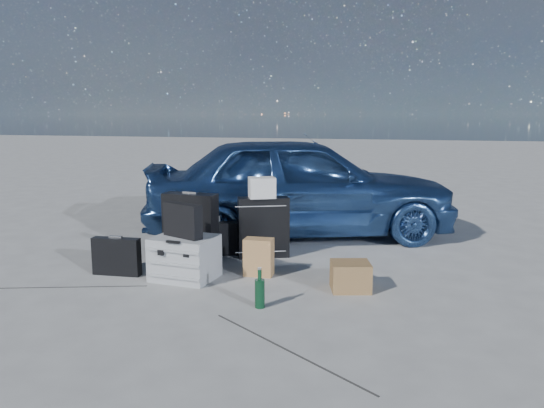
# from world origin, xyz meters

# --- Properties ---
(ground) EXTENTS (60.00, 60.00, 0.00)m
(ground) POSITION_xyz_m (0.00, 0.00, 0.00)
(ground) COLOR #9E9F9A
(ground) RESTS_ON ground
(car) EXTENTS (4.22, 2.88, 1.33)m
(car) POSITION_xyz_m (0.27, 2.14, 0.67)
(car) COLOR #345A94
(car) RESTS_ON ground
(pelican_case) EXTENTS (0.61, 0.52, 0.42)m
(pelican_case) POSITION_xyz_m (-0.42, 0.08, 0.21)
(pelican_case) COLOR #999B9E
(pelican_case) RESTS_ON ground
(laptop_bag) EXTENTS (0.44, 0.27, 0.33)m
(laptop_bag) POSITION_xyz_m (-0.42, 0.06, 0.58)
(laptop_bag) COLOR black
(laptop_bag) RESTS_ON pelican_case
(briefcase) EXTENTS (0.49, 0.14, 0.37)m
(briefcase) POSITION_xyz_m (-1.12, 0.02, 0.19)
(briefcase) COLOR black
(briefcase) RESTS_ON ground
(suitcase_left) EXTENTS (0.58, 0.24, 0.75)m
(suitcase_left) POSITION_xyz_m (-0.60, 0.64, 0.37)
(suitcase_left) COLOR black
(suitcase_left) RESTS_ON ground
(suitcase_right) EXTENTS (0.59, 0.41, 0.67)m
(suitcase_right) POSITION_xyz_m (0.10, 1.06, 0.34)
(suitcase_right) COLOR black
(suitcase_right) RESTS_ON ground
(white_carton) EXTENTS (0.35, 0.32, 0.22)m
(white_carton) POSITION_xyz_m (0.09, 1.04, 0.78)
(white_carton) COLOR silver
(white_carton) RESTS_ON suitcase_right
(duffel_bag) EXTENTS (0.80, 0.56, 0.37)m
(duffel_bag) POSITION_xyz_m (-0.59, 1.03, 0.19)
(duffel_bag) COLOR black
(duffel_bag) RESTS_ON ground
(flat_box_white) EXTENTS (0.37, 0.28, 0.06)m
(flat_box_white) POSITION_xyz_m (-0.61, 1.03, 0.40)
(flat_box_white) COLOR silver
(flat_box_white) RESTS_ON duffel_bag
(flat_box_black) EXTENTS (0.33, 0.27, 0.06)m
(flat_box_black) POSITION_xyz_m (-0.62, 1.02, 0.47)
(flat_box_black) COLOR black
(flat_box_black) RESTS_ON flat_box_white
(kraft_bag) EXTENTS (0.28, 0.18, 0.37)m
(kraft_bag) POSITION_xyz_m (0.25, 0.36, 0.19)
(kraft_bag) COLOR tan
(kraft_bag) RESTS_ON ground
(cardboard_box) EXTENTS (0.41, 0.38, 0.26)m
(cardboard_box) POSITION_xyz_m (1.17, 0.15, 0.13)
(cardboard_box) COLOR brown
(cardboard_box) RESTS_ON ground
(plastic_bag) EXTENTS (0.27, 0.23, 0.15)m
(plastic_bag) POSITION_xyz_m (1.19, 0.45, 0.07)
(plastic_bag) COLOR white
(plastic_bag) RESTS_ON ground
(green_bottle) EXTENTS (0.10, 0.10, 0.33)m
(green_bottle) POSITION_xyz_m (0.51, -0.48, 0.16)
(green_bottle) COLOR black
(green_bottle) RESTS_ON ground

